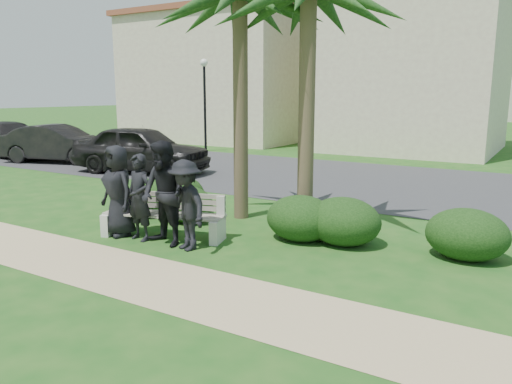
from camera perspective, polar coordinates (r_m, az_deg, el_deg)
ground at (r=9.30m, az=-5.98°, el=-6.00°), size 160.00×160.00×0.00m
footpath at (r=8.02m, az=-13.89°, el=-9.14°), size 30.00×1.60×0.01m
asphalt_street at (r=16.22m, az=11.38°, el=1.30°), size 160.00×8.00×0.01m
stucco_bldg_left at (r=30.51m, az=-3.56°, el=12.99°), size 10.40×8.40×7.30m
stucco_bldg_right at (r=25.86m, az=17.42°, el=12.82°), size 8.40×8.40×7.30m
street_lamp at (r=23.88m, az=-5.90°, el=11.70°), size 0.36×0.36×4.29m
park_bench at (r=9.77m, az=-10.46°, el=-2.99°), size 2.53×1.22×0.83m
man_a at (r=10.01m, az=-15.51°, el=0.13°), size 0.97×0.75×1.77m
man_b at (r=9.60m, az=-13.20°, el=-0.62°), size 0.65×0.47×1.64m
man_c at (r=9.15m, az=-10.48°, el=-0.20°), size 1.07×0.92×1.92m
man_d at (r=8.86m, az=-8.03°, el=-1.51°), size 1.18×0.91×1.61m
hedge_a at (r=11.70m, az=-13.02°, el=-0.42°), size 1.34×1.11×0.87m
hedge_b at (r=11.50m, az=-9.38°, el=-0.19°), size 1.52×1.25×0.99m
hedge_c at (r=10.91m, az=-7.91°, el=-1.28°), size 1.22×1.01×0.80m
hedge_d at (r=9.49m, az=5.15°, el=-2.86°), size 1.35×1.12×0.88m
hedge_e at (r=9.32m, az=9.99°, el=-3.17°), size 1.39×1.15×0.91m
hedge_f at (r=9.11m, az=22.98°, el=-4.33°), size 1.36×1.12×0.89m
car_a at (r=17.87m, az=-12.98°, el=4.81°), size 5.13×2.91×1.65m
car_b at (r=21.53m, az=-21.67°, el=5.15°), size 4.79×2.89×1.49m
car_c at (r=24.36m, az=-26.24°, el=5.42°), size 5.19×2.19×1.49m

